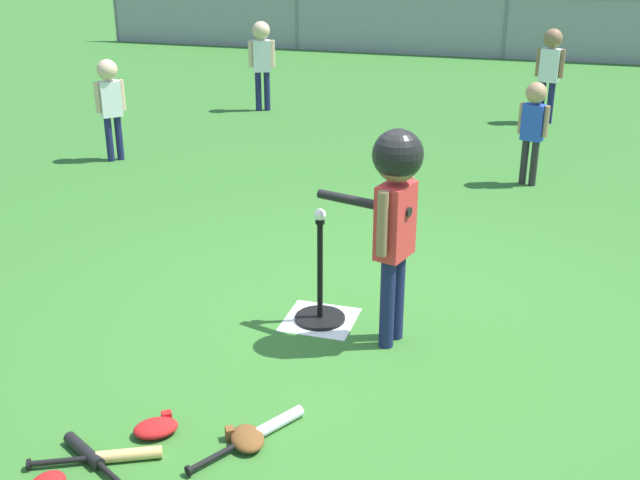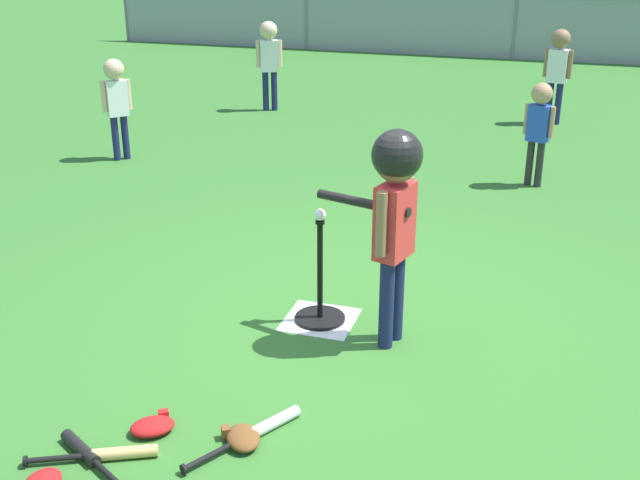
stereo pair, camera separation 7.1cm
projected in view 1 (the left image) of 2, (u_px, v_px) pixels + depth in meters
The scene contains 15 objects.
ground_plane at pixel (367, 329), 4.85m from camera, with size 60.00×60.00×0.00m, color #336B28.
home_plate at pixel (320, 319), 4.96m from camera, with size 0.44×0.44×0.01m, color white.
batting_tee at pixel (320, 305), 4.92m from camera, with size 0.32×0.32×0.68m.
baseball_on_tee at pixel (320, 215), 4.69m from camera, with size 0.07×0.07×0.07m, color white.
batter_child at pixel (395, 195), 4.36m from camera, with size 0.64×0.36×1.31m.
fielder_deep_center at pixel (262, 54), 10.18m from camera, with size 0.32×0.23×1.16m.
fielder_near_right at pixel (550, 63), 9.55m from camera, with size 0.34×0.23×1.16m.
fielder_near_left at pixel (110, 96), 8.02m from camera, with size 0.23×0.25×1.06m.
fielder_deep_left at pixel (533, 120), 7.28m from camera, with size 0.28×0.19×0.98m.
spare_bat_silver at pixel (264, 430), 3.83m from camera, with size 0.39×0.63×0.06m.
spare_bat_wood at pixel (115, 456), 3.65m from camera, with size 0.58×0.31×0.06m.
spare_bat_black at pixel (91, 456), 3.64m from camera, with size 0.54×0.33×0.06m.
glove_by_plate at pixel (156, 428), 3.84m from camera, with size 0.27×0.26×0.07m.
glove_outfield_drop at pixel (246, 438), 3.76m from camera, with size 0.26×0.27×0.07m.
outfield_fence at pixel (505, 24), 14.19m from camera, with size 16.06×0.06×1.15m.
Camera 1 is at (0.94, -4.18, 2.35)m, focal length 43.77 mm.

